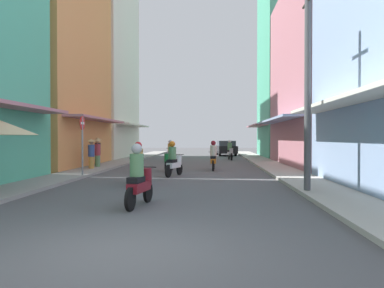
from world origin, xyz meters
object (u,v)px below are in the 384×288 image
at_px(motorbike_green, 169,161).
at_px(motorbike_black, 170,152).
at_px(motorbike_white, 174,161).
at_px(motorbike_orange, 213,157).
at_px(motorbike_maroon, 139,178).
at_px(parked_car, 226,148).
at_px(pedestrian_crossing, 97,152).
at_px(motorbike_silver, 230,151).
at_px(pedestrian_midway, 91,153).
at_px(street_sign_no_entry, 82,138).
at_px(motorbike_blue, 138,166).
at_px(pedestrian_foreground, 98,150).
at_px(utility_pole, 308,86).

height_order(motorbike_green, motorbike_black, motorbike_black).
bearing_deg(motorbike_white, motorbike_orange, 61.85).
distance_m(motorbike_maroon, parked_car, 27.91).
height_order(motorbike_white, pedestrian_crossing, pedestrian_crossing).
height_order(motorbike_silver, pedestrian_crossing, pedestrian_crossing).
distance_m(motorbike_silver, pedestrian_midway, 12.75).
bearing_deg(motorbike_green, street_sign_no_entry, -134.49).
distance_m(motorbike_blue, motorbike_maroon, 4.37).
relative_size(motorbike_black, motorbike_orange, 1.00).
bearing_deg(street_sign_no_entry, pedestrian_foreground, 101.47).
bearing_deg(street_sign_no_entry, motorbike_blue, -39.09).
bearing_deg(motorbike_white, motorbike_silver, 76.43).
bearing_deg(pedestrian_foreground, motorbike_black, 54.09).
distance_m(motorbike_silver, street_sign_no_entry, 15.31).
bearing_deg(pedestrian_crossing, motorbike_orange, -5.21).
distance_m(motorbike_green, pedestrian_midway, 4.12).
relative_size(motorbike_silver, parked_car, 0.43).
bearing_deg(motorbike_black, pedestrian_foreground, -125.91).
bearing_deg(motorbike_white, pedestrian_midway, 150.55).
xyz_separation_m(motorbike_maroon, motorbike_silver, (3.17, 20.23, 0.00)).
bearing_deg(pedestrian_foreground, pedestrian_midway, -79.47).
height_order(motorbike_silver, pedestrian_midway, pedestrian_midway).
relative_size(utility_pole, street_sign_no_entry, 2.44).
relative_size(motorbike_orange, pedestrian_midway, 1.08).
relative_size(motorbike_orange, motorbike_silver, 1.00).
distance_m(motorbike_white, motorbike_black, 10.63).
bearing_deg(motorbike_orange, motorbike_white, -118.15).
bearing_deg(pedestrian_foreground, motorbike_orange, -16.61).
bearing_deg(pedestrian_crossing, street_sign_no_entry, -80.14).
relative_size(parked_car, utility_pole, 0.66).
relative_size(motorbike_green, pedestrian_foreground, 1.03).
distance_m(motorbike_blue, parked_car, 23.79).
distance_m(pedestrian_crossing, utility_pole, 13.15).
relative_size(motorbike_black, pedestrian_foreground, 1.03).
bearing_deg(pedestrian_crossing, pedestrian_midway, -86.55).
bearing_deg(pedestrian_crossing, pedestrian_foreground, 106.52).
relative_size(motorbike_orange, utility_pole, 0.28).
distance_m(motorbike_black, pedestrian_foreground, 6.40).
xyz_separation_m(pedestrian_crossing, utility_pole, (9.31, -8.98, 2.36)).
bearing_deg(motorbike_maroon, pedestrian_midway, 114.22).
bearing_deg(utility_pole, motorbike_blue, 161.18).
bearing_deg(utility_pole, motorbike_black, 111.00).
distance_m(motorbike_blue, motorbike_green, 5.77).
relative_size(motorbike_maroon, motorbike_black, 1.00).
xyz_separation_m(pedestrian_crossing, pedestrian_foreground, (-0.44, 1.47, 0.03)).
bearing_deg(motorbike_blue, pedestrian_midway, 122.11).
height_order(motorbike_silver, street_sign_no_entry, street_sign_no_entry).
relative_size(motorbike_blue, street_sign_no_entry, 0.66).
bearing_deg(motorbike_silver, motorbike_maroon, -98.90).
bearing_deg(motorbike_silver, pedestrian_foreground, -137.94).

